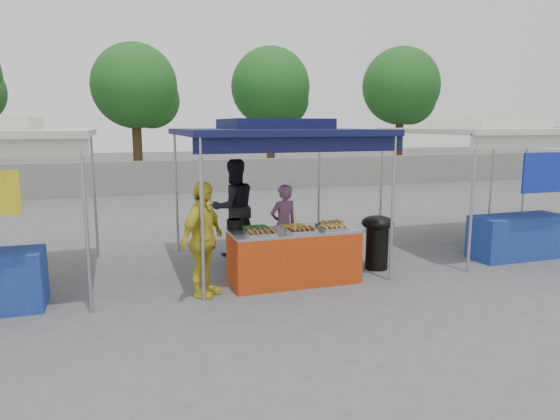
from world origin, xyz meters
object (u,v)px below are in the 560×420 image
object	(u,v)px
cooking_pot	(235,224)
vendor_woman	(284,225)
wok_burner	(377,237)
helper_man	(234,208)
vendor_table	(294,256)
customer_person	(203,240)

from	to	relation	value
cooking_pot	vendor_woman	distance (m)	1.23
wok_burner	vendor_woman	bearing A→B (deg)	153.73
helper_man	wok_burner	bearing A→B (deg)	131.81
vendor_table	wok_burner	size ratio (longest dim) A/B	2.12
vendor_table	vendor_woman	bearing A→B (deg)	80.54
wok_burner	customer_person	world-z (taller)	customer_person
cooking_pot	vendor_woman	xyz separation A→B (m)	(1.03, 0.64, -0.20)
vendor_table	customer_person	xyz separation A→B (m)	(-1.47, -0.19, 0.42)
vendor_woman	helper_man	bearing A→B (deg)	-66.10
vendor_table	cooking_pot	xyz separation A→B (m)	(-0.86, 0.37, 0.50)
cooking_pot	customer_person	distance (m)	0.83
helper_man	vendor_woman	bearing A→B (deg)	115.90
cooking_pot	vendor_woman	size ratio (longest dim) A/B	0.18
wok_burner	cooking_pot	bearing A→B (deg)	178.29
cooking_pot	vendor_woman	world-z (taller)	vendor_woman
vendor_table	customer_person	world-z (taller)	customer_person
vendor_woman	customer_person	distance (m)	2.03
vendor_table	customer_person	bearing A→B (deg)	-172.44
vendor_table	cooking_pot	bearing A→B (deg)	156.85
cooking_pot	helper_man	bearing A→B (deg)	77.48
customer_person	wok_burner	bearing A→B (deg)	-39.29
wok_burner	customer_person	xyz separation A→B (m)	(-3.09, -0.46, 0.29)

